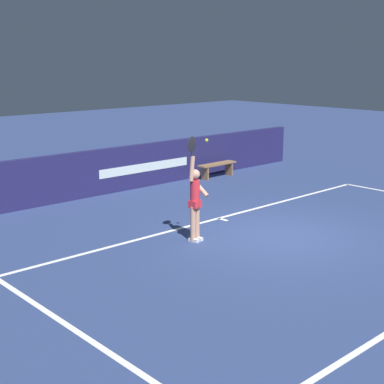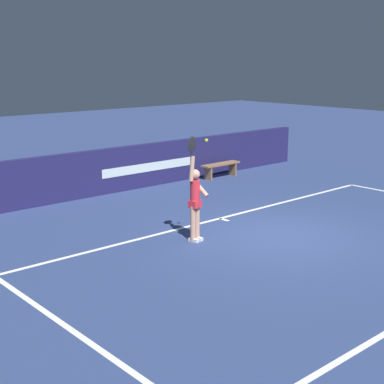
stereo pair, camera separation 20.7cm
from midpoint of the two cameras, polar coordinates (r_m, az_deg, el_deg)
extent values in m
plane|color=navy|center=(12.87, 9.24, -4.40)|extent=(60.00, 60.00, 0.00)
cube|color=white|center=(14.09, 3.27, -2.67)|extent=(11.57, 0.11, 0.00)
cube|color=white|center=(8.57, -10.90, -13.85)|extent=(0.11, 6.04, 0.00)
cube|color=white|center=(13.99, 3.70, -2.80)|extent=(0.11, 0.30, 0.00)
cube|color=#201E4F|center=(17.05, -6.52, 2.36)|extent=(15.12, 0.22, 1.33)
cube|color=silver|center=(17.45, -4.04, 2.51)|extent=(3.39, 0.01, 0.26)
cylinder|color=tan|center=(12.32, 0.99, -3.11)|extent=(0.12, 0.12, 0.79)
cylinder|color=tan|center=(12.21, 0.58, -3.25)|extent=(0.12, 0.12, 0.79)
cube|color=white|center=(12.41, 1.06, -4.73)|extent=(0.14, 0.25, 0.07)
cube|color=white|center=(12.31, 0.65, -4.88)|extent=(0.14, 0.25, 0.07)
cylinder|color=red|center=(12.09, 0.80, -0.09)|extent=(0.21, 0.21, 0.56)
cube|color=red|center=(12.15, 0.80, -1.20)|extent=(0.27, 0.23, 0.16)
sphere|color=tan|center=(12.00, 0.81, 1.80)|extent=(0.21, 0.21, 0.21)
cylinder|color=tan|center=(11.90, 0.49, 2.37)|extent=(0.16, 0.11, 0.54)
cylinder|color=tan|center=(12.11, 1.33, 0.39)|extent=(0.16, 0.44, 0.37)
ellipsoid|color=black|center=(11.81, 0.49, 4.83)|extent=(0.33, 0.08, 0.38)
cylinder|color=black|center=(11.84, 0.49, 3.92)|extent=(0.03, 0.03, 0.18)
sphere|color=#C9DD2D|center=(11.67, 1.97, 5.23)|extent=(0.07, 0.07, 0.07)
cube|color=olive|center=(18.83, 3.24, 2.84)|extent=(1.52, 0.38, 0.05)
cube|color=olive|center=(18.47, 1.98, 1.92)|extent=(0.07, 0.32, 0.46)
cube|color=olive|center=(19.28, 4.43, 2.37)|extent=(0.07, 0.32, 0.46)
camera|label=1|loc=(0.10, -89.51, 0.12)|focal=52.80mm
camera|label=2|loc=(0.10, 90.49, -0.12)|focal=52.80mm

